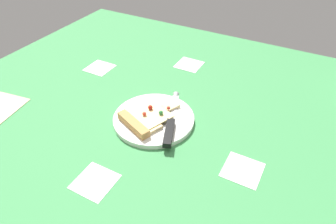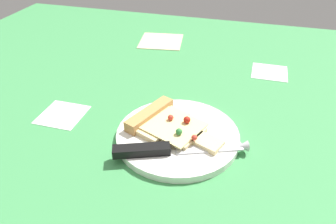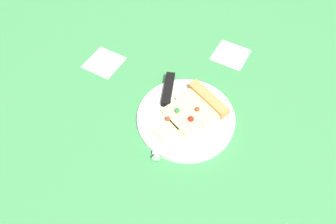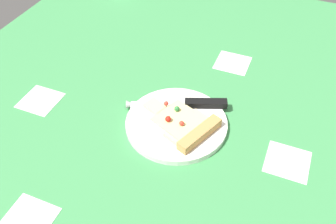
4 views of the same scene
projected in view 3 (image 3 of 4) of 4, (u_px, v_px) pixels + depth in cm
name	position (u px, v px, depth cm)	size (l,w,h in cm)	color
ground_plane	(191.00, 99.00, 80.24)	(146.31, 146.31, 3.00)	#3D8C4C
plate	(186.00, 118.00, 74.27)	(23.36, 23.36, 1.40)	white
pizza_slice	(194.00, 109.00, 73.94)	(14.48, 19.06, 2.65)	beige
knife	(166.00, 104.00, 74.99)	(10.69, 23.12, 2.45)	silver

